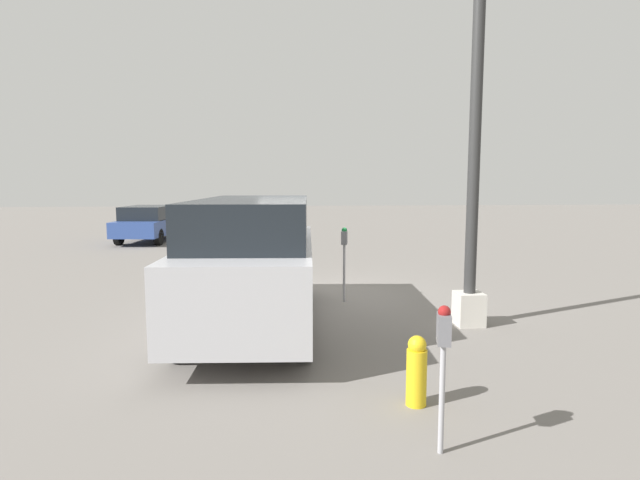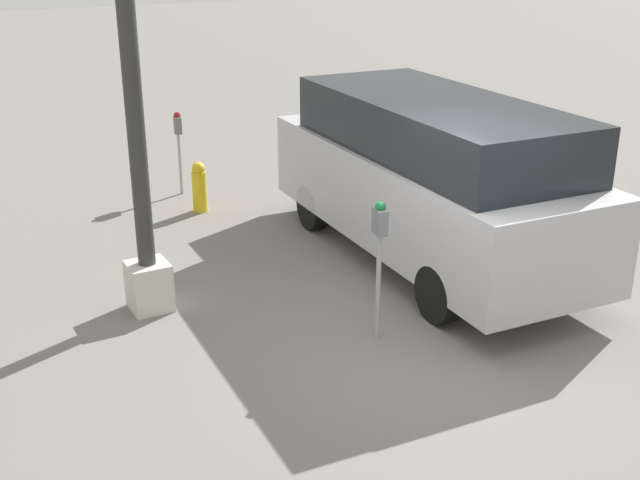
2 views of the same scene
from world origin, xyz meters
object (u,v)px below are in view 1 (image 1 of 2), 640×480
at_px(car_distant, 149,223).
at_px(parking_meter_far, 443,345).
at_px(parked_van, 254,258).
at_px(parking_meter_near, 344,247).
at_px(lamp_post, 474,166).
at_px(fire_hydrant, 417,371).

bearing_deg(car_distant, parking_meter_far, -152.56).
distance_m(parked_van, car_distant, 13.11).
height_order(parking_meter_near, parking_meter_far, parking_meter_near).
relative_size(lamp_post, car_distant, 1.65).
bearing_deg(parking_meter_near, parking_meter_far, 14.30).
bearing_deg(fire_hydrant, lamp_post, 149.45).
xyz_separation_m(parking_meter_near, lamp_post, (1.80, 1.86, 1.54)).
distance_m(parking_meter_far, parked_van, 4.51).
distance_m(parking_meter_far, car_distant, 17.60).
bearing_deg(parking_meter_far, car_distant, -145.00).
xyz_separation_m(lamp_post, fire_hydrant, (2.88, -1.70, -2.26)).
xyz_separation_m(lamp_post, parked_van, (-0.30, -3.56, -1.51)).
relative_size(parking_meter_near, parked_van, 0.28).
height_order(parking_meter_far, lamp_post, lamp_post).
distance_m(parking_meter_near, fire_hydrant, 4.73).
xyz_separation_m(parking_meter_far, car_distant, (-16.34, -6.56, -0.23)).
height_order(car_distant, fire_hydrant, car_distant).
relative_size(parking_meter_near, car_distant, 0.36).
height_order(lamp_post, fire_hydrant, lamp_post).
distance_m(parking_meter_far, fire_hydrant, 1.13).
xyz_separation_m(car_distant, fire_hydrant, (15.39, 6.60, -0.38)).
bearing_deg(parked_van, parking_meter_far, 27.08).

